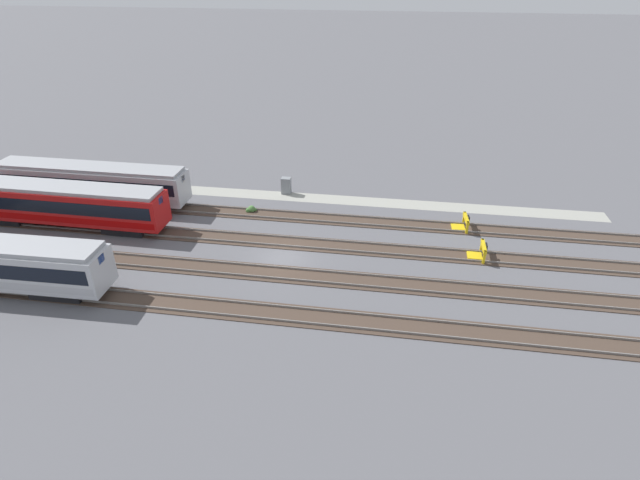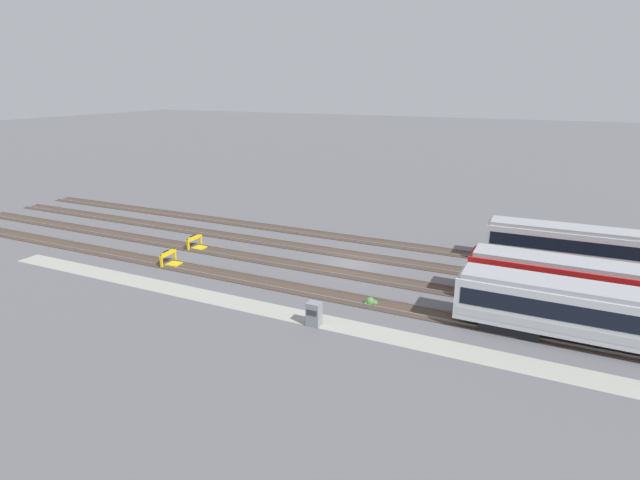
{
  "view_description": "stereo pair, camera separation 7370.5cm",
  "coord_description": "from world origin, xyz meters",
  "px_view_note": "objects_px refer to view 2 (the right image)",
  "views": [
    {
      "loc": [
        -7.82,
        31.74,
        20.12
      ],
      "look_at": [
        -2.89,
        0.0,
        1.8
      ],
      "focal_mm": 28.0,
      "sensor_mm": 36.0,
      "label": 1
    },
    {
      "loc": [
        15.17,
        -38.11,
        15.1
      ],
      "look_at": [
        -2.89,
        0.0,
        1.8
      ],
      "focal_mm": 28.0,
      "sensor_mm": 36.0,
      "label": 2
    }
  ],
  "objects_px": {
    "subway_car_front_row_left_inner": "(609,290)",
    "weed_clump": "(370,302)",
    "bumper_stop_near_inner_track": "(196,243)",
    "electrical_cabinet": "(314,314)",
    "subway_car_front_row_right_inner": "(601,249)",
    "subway_car_front_row_centre": "(615,318)",
    "bumper_stop_nearest_track": "(171,259)"
  },
  "relations": [
    {
      "from": "subway_car_front_row_left_inner",
      "to": "weed_clump",
      "type": "xyz_separation_m",
      "value": [
        -14.9,
        -4.93,
        -1.8
      ]
    },
    {
      "from": "weed_clump",
      "to": "bumper_stop_near_inner_track",
      "type": "bearing_deg",
      "value": 165.6
    },
    {
      "from": "electrical_cabinet",
      "to": "weed_clump",
      "type": "distance_m",
      "value": 5.05
    },
    {
      "from": "subway_car_front_row_left_inner",
      "to": "electrical_cabinet",
      "type": "xyz_separation_m",
      "value": [
        -17.18,
        -9.39,
        -1.24
      ]
    },
    {
      "from": "subway_car_front_row_left_inner",
      "to": "subway_car_front_row_right_inner",
      "type": "bearing_deg",
      "value": 90.0
    },
    {
      "from": "subway_car_front_row_centre",
      "to": "electrical_cabinet",
      "type": "xyz_separation_m",
      "value": [
        -17.18,
        -4.82,
        -1.24
      ]
    },
    {
      "from": "subway_car_front_row_right_inner",
      "to": "bumper_stop_nearest_track",
      "type": "height_order",
      "value": "subway_car_front_row_right_inner"
    },
    {
      "from": "bumper_stop_near_inner_track",
      "to": "electrical_cabinet",
      "type": "bearing_deg",
      "value": -28.91
    },
    {
      "from": "bumper_stop_nearest_track",
      "to": "bumper_stop_near_inner_track",
      "type": "height_order",
      "value": "same"
    },
    {
      "from": "weed_clump",
      "to": "electrical_cabinet",
      "type": "bearing_deg",
      "value": -117.05
    },
    {
      "from": "subway_car_front_row_left_inner",
      "to": "subway_car_front_row_centre",
      "type": "bearing_deg",
      "value": -90.0
    },
    {
      "from": "subway_car_front_row_centre",
      "to": "weed_clump",
      "type": "distance_m",
      "value": 15.01
    },
    {
      "from": "bumper_stop_near_inner_track",
      "to": "bumper_stop_nearest_track",
      "type": "bearing_deg",
      "value": -79.42
    },
    {
      "from": "subway_car_front_row_centre",
      "to": "bumper_stop_near_inner_track",
      "type": "height_order",
      "value": "subway_car_front_row_centre"
    },
    {
      "from": "electrical_cabinet",
      "to": "bumper_stop_near_inner_track",
      "type": "bearing_deg",
      "value": 151.09
    },
    {
      "from": "subway_car_front_row_centre",
      "to": "subway_car_front_row_left_inner",
      "type": "bearing_deg",
      "value": 90.0
    },
    {
      "from": "subway_car_front_row_left_inner",
      "to": "bumper_stop_near_inner_track",
      "type": "distance_m",
      "value": 34.31
    },
    {
      "from": "electrical_cabinet",
      "to": "weed_clump",
      "type": "xyz_separation_m",
      "value": [
        2.28,
        4.47,
        -0.56
      ]
    },
    {
      "from": "subway_car_front_row_centre",
      "to": "bumper_stop_nearest_track",
      "type": "bearing_deg",
      "value": 179.92
    },
    {
      "from": "bumper_stop_nearest_track",
      "to": "electrical_cabinet",
      "type": "bearing_deg",
      "value": -16.69
    },
    {
      "from": "subway_car_front_row_left_inner",
      "to": "weed_clump",
      "type": "height_order",
      "value": "subway_car_front_row_left_inner"
    },
    {
      "from": "bumper_stop_nearest_track",
      "to": "electrical_cabinet",
      "type": "distance_m",
      "value": 16.96
    },
    {
      "from": "bumper_stop_near_inner_track",
      "to": "electrical_cabinet",
      "type": "distance_m",
      "value": 19.53
    },
    {
      "from": "subway_car_front_row_left_inner",
      "to": "electrical_cabinet",
      "type": "height_order",
      "value": "subway_car_front_row_left_inner"
    },
    {
      "from": "electrical_cabinet",
      "to": "subway_car_front_row_left_inner",
      "type": "bearing_deg",
      "value": 28.67
    },
    {
      "from": "subway_car_front_row_right_inner",
      "to": "electrical_cabinet",
      "type": "xyz_separation_m",
      "value": [
        -17.18,
        -18.68,
        -1.24
      ]
    },
    {
      "from": "bumper_stop_near_inner_track",
      "to": "electrical_cabinet",
      "type": "relative_size",
      "value": 1.25
    },
    {
      "from": "subway_car_front_row_left_inner",
      "to": "bumper_stop_near_inner_track",
      "type": "xyz_separation_m",
      "value": [
        -34.28,
        0.05,
        -1.53
      ]
    },
    {
      "from": "subway_car_front_row_left_inner",
      "to": "subway_car_front_row_centre",
      "type": "distance_m",
      "value": 4.57
    },
    {
      "from": "bumper_stop_nearest_track",
      "to": "bumper_stop_near_inner_track",
      "type": "relative_size",
      "value": 1.0
    },
    {
      "from": "subway_car_front_row_centre",
      "to": "weed_clump",
      "type": "relative_size",
      "value": 19.59
    },
    {
      "from": "electrical_cabinet",
      "to": "subway_car_front_row_right_inner",
      "type": "bearing_deg",
      "value": 47.39
    }
  ]
}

